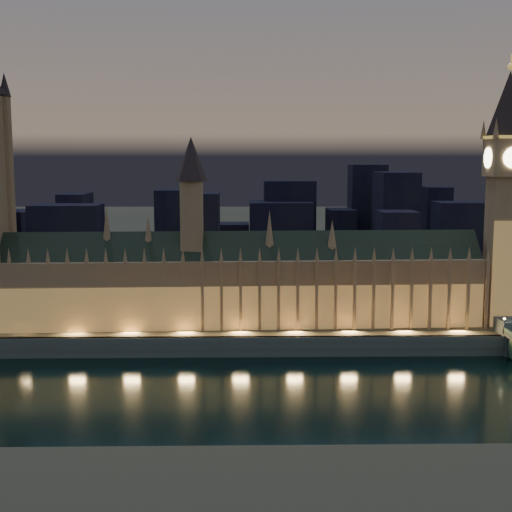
{
  "coord_description": "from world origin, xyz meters",
  "views": [
    {
      "loc": [
        -0.33,
        -230.67,
        78.01
      ],
      "look_at": [
        5.0,
        55.0,
        38.0
      ],
      "focal_mm": 50.0,
      "sensor_mm": 36.0,
      "label": 1
    }
  ],
  "objects": [
    {
      "name": "ground_plane",
      "position": [
        0.0,
        0.0,
        0.0
      ],
      "size": [
        2000.0,
        2000.0,
        0.0
      ],
      "primitive_type": "plane",
      "color": "black",
      "rests_on": "ground"
    },
    {
      "name": "north_bank",
      "position": [
        0.0,
        520.0,
        4.0
      ],
      "size": [
        2000.0,
        960.0,
        8.0
      ],
      "primitive_type": "cube",
      "color": "#41422C",
      "rests_on": "ground"
    },
    {
      "name": "embankment_wall",
      "position": [
        0.0,
        41.0,
        4.0
      ],
      "size": [
        2000.0,
        2.5,
        8.0
      ],
      "primitive_type": "cube",
      "color": "#474944",
      "rests_on": "ground"
    },
    {
      "name": "palace_of_westminster",
      "position": [
        -2.2,
        61.74,
        26.37
      ],
      "size": [
        202.0,
        27.29,
        78.0
      ],
      "color": "#957046",
      "rests_on": "north_bank"
    },
    {
      "name": "elizabeth_tower",
      "position": [
        108.0,
        61.92,
        69.87
      ],
      "size": [
        18.0,
        18.0,
        110.89
      ],
      "color": "#957046",
      "rests_on": "north_bank"
    },
    {
      "name": "city_backdrop",
      "position": [
        35.27,
        247.19,
        31.43
      ],
      "size": [
        493.51,
        215.63,
        88.17
      ],
      "color": "black",
      "rests_on": "north_bank"
    }
  ]
}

